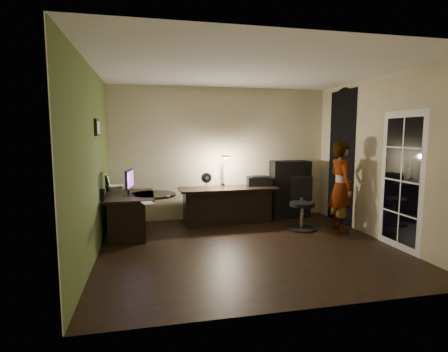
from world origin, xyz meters
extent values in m
cube|color=black|center=(0.00, 0.00, -0.01)|extent=(4.50, 4.00, 0.01)
cube|color=silver|center=(0.00, 0.00, 2.71)|extent=(4.50, 4.00, 0.01)
cube|color=#C0B38D|center=(0.00, 2.00, 1.35)|extent=(4.50, 0.01, 2.70)
cube|color=#C0B38D|center=(0.00, -2.00, 1.35)|extent=(4.50, 0.01, 2.70)
cube|color=#C0B38D|center=(-2.25, 0.00, 1.35)|extent=(0.01, 4.00, 2.70)
cube|color=#C0B38D|center=(2.25, 0.00, 1.35)|extent=(0.01, 4.00, 2.70)
cube|color=#4D612C|center=(-2.24, 0.00, 1.35)|extent=(0.00, 4.00, 2.70)
cube|color=black|center=(2.24, 1.15, 1.30)|extent=(0.01, 0.90, 2.60)
cube|color=white|center=(2.24, -0.55, 1.05)|extent=(0.02, 0.92, 2.10)
cube|color=black|center=(-2.22, 0.45, 1.85)|extent=(0.04, 0.30, 0.25)
cube|color=black|center=(-1.80, 1.02, 0.36)|extent=(0.79, 1.27, 0.73)
cube|color=black|center=(0.03, 1.52, 0.36)|extent=(1.92, 0.71, 0.71)
cube|color=black|center=(1.44, 1.78, 0.60)|extent=(0.81, 0.43, 1.19)
cube|color=silver|center=(-2.10, 1.51, 0.76)|extent=(0.28, 0.26, 0.10)
cube|color=silver|center=(-2.07, 1.51, 0.92)|extent=(0.39, 0.37, 0.22)
cube|color=black|center=(-1.82, 0.93, 0.88)|extent=(0.18, 0.50, 0.32)
ellipsoid|color=silver|center=(-1.17, 0.70, 0.73)|extent=(0.07, 0.09, 0.03)
cube|color=black|center=(-1.49, 0.79, 0.72)|extent=(0.11, 0.16, 0.01)
cube|color=black|center=(-1.32, 0.90, 0.72)|extent=(0.02, 0.15, 0.01)
cylinder|color=black|center=(-2.19, 0.60, 0.81)|extent=(0.09, 0.09, 0.19)
cube|color=silver|center=(-1.51, 0.24, 0.72)|extent=(0.22, 0.27, 0.01)
cube|color=black|center=(-0.38, 1.62, 0.85)|extent=(0.22, 0.14, 0.31)
cube|color=#233297|center=(0.49, 1.56, 0.74)|extent=(0.18, 0.08, 0.08)
cube|color=black|center=(0.72, 1.67, 0.80)|extent=(0.54, 0.45, 0.21)
cube|color=black|center=(0.00, 1.83, 1.04)|extent=(0.17, 0.31, 0.69)
cube|color=black|center=(1.26, 0.78, 0.48)|extent=(0.69, 0.69, 0.95)
imported|color=#D8A88C|center=(1.88, 0.53, 0.82)|extent=(0.41, 0.60, 1.63)
camera|label=1|loc=(-1.49, -5.07, 1.75)|focal=28.00mm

